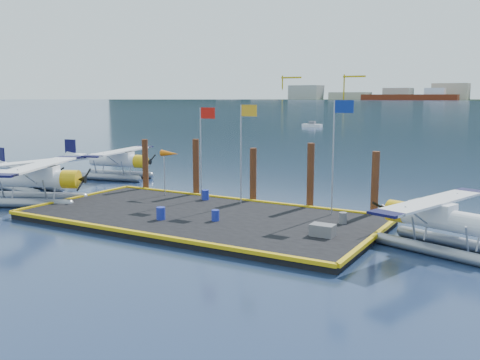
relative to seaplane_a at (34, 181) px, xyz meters
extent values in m
plane|color=#162543|center=(12.25, 1.40, -1.55)|extent=(4000.00, 4000.00, 0.00)
cube|color=black|center=(12.25, 1.40, -1.35)|extent=(20.00, 10.00, 0.40)
cube|color=#5F1B0D|center=(-167.75, 861.40, 2.45)|extent=(150.00, 22.00, 10.00)
cube|color=silver|center=(-127.75, 861.40, 11.45)|extent=(30.00, 16.00, 12.00)
cylinder|color=#C8A10B|center=(-407.75, 896.40, 20.45)|extent=(2.40, 2.40, 44.00)
cylinder|color=#C8A10B|center=(-287.75, 896.40, 20.45)|extent=(2.40, 2.40, 44.00)
cone|color=black|center=(-337.75, 1501.40, -1.55)|extent=(1400.00, 1400.00, 520.00)
cylinder|color=gray|center=(-0.85, 0.89, -1.24)|extent=(6.22, 3.18, 0.63)
cylinder|color=gray|center=(0.07, -1.23, -1.24)|extent=(6.22, 3.18, 0.63)
cylinder|color=silver|center=(-0.20, -0.09, 0.18)|extent=(4.94, 3.01, 1.15)
cube|color=silver|center=(0.38, 0.17, 0.55)|extent=(2.58, 1.98, 0.94)
cube|color=black|center=(0.67, 0.29, 0.76)|extent=(1.79, 1.60, 0.58)
cylinder|color=#E4AC0C|center=(2.30, 1.01, 0.18)|extent=(1.45, 1.54, 1.22)
cube|color=black|center=(3.12, 1.36, 0.18)|extent=(0.99, 2.17, 1.18)
cube|color=silver|center=(0.38, 0.17, 1.07)|extent=(5.22, 9.29, 0.13)
cube|color=black|center=(-1.43, 4.30, 1.07)|extent=(1.82, 1.50, 0.14)
cube|color=black|center=(2.19, -3.97, 1.07)|extent=(1.82, 1.50, 0.14)
cylinder|color=gray|center=(-4.59, 4.27, -1.29)|extent=(5.59, 1.40, 0.54)
cylinder|color=gray|center=(-4.90, 2.31, -1.29)|extent=(5.59, 1.40, 0.54)
cylinder|color=silver|center=(-4.57, 3.26, -0.07)|extent=(4.28, 1.62, 0.99)
cube|color=silver|center=(-4.04, 3.18, 0.24)|extent=(2.11, 1.28, 0.81)
cube|color=black|center=(-3.77, 3.14, 0.42)|extent=(1.39, 1.13, 0.49)
cylinder|color=#E4AC0C|center=(-2.26, 2.90, -0.07)|extent=(1.05, 1.17, 1.04)
cube|color=black|center=(-1.51, 2.78, -0.07)|extent=(0.36, 1.98, 1.01)
cube|color=silver|center=(-4.04, 3.18, 0.69)|extent=(2.58, 8.20, 0.11)
cube|color=black|center=(-3.44, 7.00, 0.69)|extent=(1.46, 1.01, 0.12)
cube|color=black|center=(-8.65, 3.90, 0.74)|extent=(0.99, 0.26, 1.53)
cube|color=silver|center=(-8.56, 3.89, 0.15)|extent=(1.27, 3.14, 0.09)
cylinder|color=gray|center=(-3.52, 11.96, -1.26)|extent=(6.04, 1.75, 0.58)
cylinder|color=gray|center=(-3.10, 9.86, -1.26)|extent=(6.04, 1.75, 0.58)
cylinder|color=silver|center=(-3.12, 10.95, 0.05)|extent=(4.65, 1.93, 1.07)
cube|color=silver|center=(-2.55, 11.06, 0.39)|extent=(2.31, 1.47, 0.88)
cube|color=black|center=(-2.26, 11.12, 0.59)|extent=(1.54, 1.27, 0.54)
cylinder|color=#E4AC0C|center=(-0.64, 11.44, 0.05)|extent=(1.18, 1.30, 1.13)
cube|color=black|center=(0.18, 11.60, 0.05)|extent=(0.48, 2.14, 1.09)
cube|color=silver|center=(-2.55, 11.06, 0.88)|extent=(3.14, 8.88, 0.12)
cube|color=black|center=(-3.36, 15.17, 0.88)|extent=(1.60, 1.14, 0.13)
cube|color=black|center=(-1.73, 6.95, 0.88)|extent=(1.60, 1.14, 0.13)
cube|color=black|center=(-7.51, 10.07, 0.93)|extent=(1.07, 0.32, 1.66)
cube|color=silver|center=(-7.42, 10.09, 0.30)|extent=(1.51, 3.42, 0.10)
cylinder|color=gray|center=(25.14, 1.08, -1.28)|extent=(5.54, 2.26, 0.55)
cylinder|color=gray|center=(25.76, 2.98, -1.28)|extent=(5.54, 2.26, 0.55)
cylinder|color=silver|center=(25.28, 2.09, -0.05)|extent=(4.34, 2.26, 1.00)
cube|color=silver|center=(24.76, 2.25, 0.27)|extent=(2.22, 1.57, 0.82)
cube|color=black|center=(24.50, 2.34, 0.45)|extent=(1.51, 1.30, 0.50)
cylinder|color=#E4AC0C|center=(23.02, 2.81, -0.05)|extent=(1.19, 1.29, 1.06)
cube|color=black|center=(22.29, 3.05, -0.05)|extent=(0.68, 1.95, 1.02)
cube|color=silver|center=(24.76, 2.25, 0.72)|extent=(3.83, 8.22, 0.11)
cube|color=black|center=(23.55, -1.47, 0.72)|extent=(1.55, 1.20, 0.12)
cube|color=black|center=(25.96, 5.98, 0.72)|extent=(1.55, 1.20, 0.12)
cylinder|color=navy|center=(13.81, 0.55, -0.86)|extent=(0.42, 0.42, 0.60)
cylinder|color=navy|center=(11.04, -0.69, -0.81)|extent=(0.49, 0.49, 0.69)
cylinder|color=#5C5B60|center=(20.05, 3.40, -0.85)|extent=(0.43, 0.43, 0.61)
cylinder|color=navy|center=(10.05, 5.24, -0.83)|extent=(0.46, 0.46, 0.65)
cube|color=#5C5B60|center=(20.04, 0.46, -0.87)|extent=(1.16, 0.77, 0.58)
cylinder|color=#9A9BA3|center=(9.75, 5.20, 1.85)|extent=(0.08, 0.08, 6.00)
cube|color=red|center=(10.30, 5.20, 4.50)|extent=(1.10, 0.03, 0.70)
cylinder|color=#9A9BA3|center=(12.75, 5.20, 1.95)|extent=(0.08, 0.08, 6.20)
cube|color=gold|center=(13.30, 5.20, 4.70)|extent=(1.10, 0.03, 0.70)
cylinder|color=#9A9BA3|center=(18.75, 5.20, 2.10)|extent=(0.08, 0.08, 6.50)
cube|color=navy|center=(19.30, 5.20, 5.00)|extent=(1.10, 0.03, 0.70)
cylinder|color=#9A9BA3|center=(6.75, 5.20, 0.35)|extent=(0.07, 0.07, 3.00)
cone|color=#D9630C|center=(7.25, 5.20, 1.75)|extent=(1.40, 0.44, 0.44)
cylinder|color=#402312|center=(3.75, 6.80, 0.45)|extent=(0.44, 0.44, 4.00)
cylinder|color=#402312|center=(8.25, 6.80, 0.55)|extent=(0.44, 0.44, 4.20)
cylinder|color=#402312|center=(12.75, 6.80, 0.35)|extent=(0.44, 0.44, 3.80)
cylinder|color=#402312|center=(16.75, 6.80, 0.60)|extent=(0.44, 0.44, 4.30)
cylinder|color=#402312|center=(20.75, 6.80, 0.45)|extent=(0.44, 0.44, 4.00)
camera|label=1|loc=(29.12, -23.41, 5.60)|focal=40.00mm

